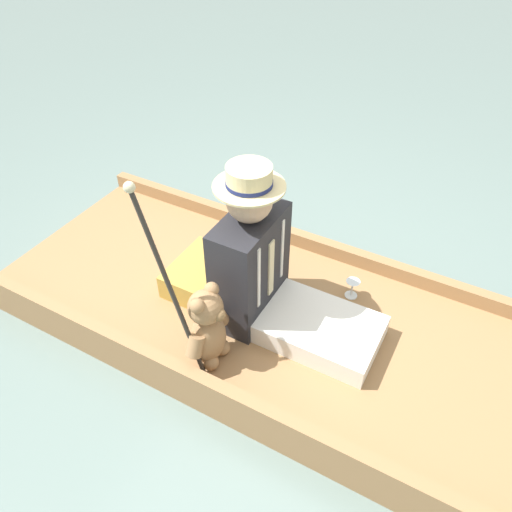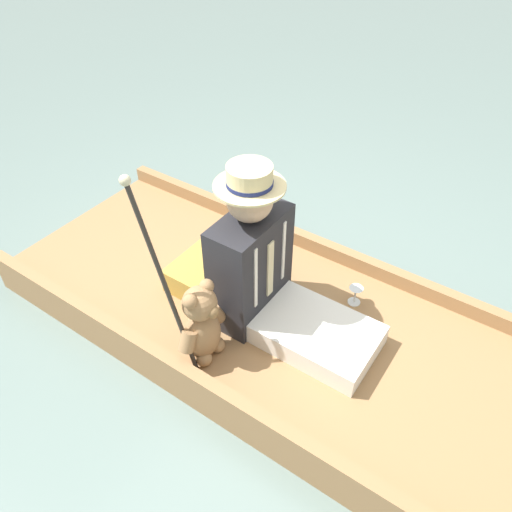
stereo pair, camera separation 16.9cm
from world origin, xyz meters
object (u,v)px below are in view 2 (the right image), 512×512
Objects in this scene: seated_person at (268,274)px; walking_cane at (159,269)px; wine_glass at (356,292)px; teddy_bear at (202,325)px.

seated_person is 0.89× the size of walking_cane.
seated_person is at bearing -42.95° from wine_glass.
seated_person is at bearing 152.76° from walking_cane.
teddy_bear reaches higher than wine_glass.
teddy_bear is 0.82m from wine_glass.
wine_glass is 1.06m from walking_cane.
seated_person is at bearing 162.18° from teddy_bear.
walking_cane is at bearing -51.32° from teddy_bear.
teddy_bear is (0.35, -0.11, -0.09)m from seated_person.
seated_person reaches higher than teddy_bear.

